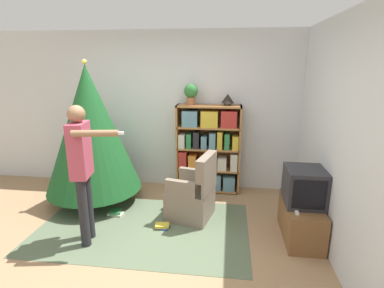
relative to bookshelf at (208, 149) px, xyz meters
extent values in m
plane|color=#9E7A56|center=(-0.66, -1.82, -0.72)|extent=(14.00, 14.00, 0.00)
cube|color=silver|center=(-0.66, 0.24, 0.58)|extent=(8.00, 0.10, 2.60)
cube|color=silver|center=(1.51, -1.82, 0.58)|extent=(0.10, 8.00, 2.60)
cube|color=#56664C|center=(-0.74, -1.31, -0.72)|extent=(2.71, 1.64, 0.01)
cube|color=#A8703D|center=(-0.50, 0.01, 0.00)|extent=(0.03, 0.32, 1.44)
cube|color=#A8703D|center=(0.50, 0.01, 0.00)|extent=(0.03, 0.32, 1.44)
cube|color=#A8703D|center=(0.00, 0.01, 0.70)|extent=(1.03, 0.32, 0.03)
cube|color=#A8703D|center=(0.00, 0.16, 0.00)|extent=(1.03, 0.01, 1.44)
cube|color=#A8703D|center=(0.00, 0.01, -0.69)|extent=(1.00, 0.32, 0.03)
cube|color=#2D7A42|center=(-0.34, -0.03, -0.57)|extent=(0.18, 0.23, 0.22)
cube|color=#B22D28|center=(-0.11, -0.01, -0.58)|extent=(0.16, 0.27, 0.20)
cube|color=#5B899E|center=(0.12, -0.02, -0.55)|extent=(0.20, 0.26, 0.26)
cube|color=#5B899E|center=(0.35, -0.03, -0.56)|extent=(0.19, 0.23, 0.24)
cube|color=#A8703D|center=(0.00, 0.01, -0.34)|extent=(1.00, 0.32, 0.03)
cube|color=#B22D28|center=(-0.41, 0.00, -0.18)|extent=(0.13, 0.29, 0.29)
cube|color=orange|center=(-0.25, -0.03, -0.21)|extent=(0.12, 0.24, 0.23)
cube|color=orange|center=(-0.07, -0.03, -0.22)|extent=(0.14, 0.24, 0.21)
cube|color=gold|center=(0.08, -0.03, -0.22)|extent=(0.10, 0.24, 0.20)
cube|color=beige|center=(0.23, -0.02, -0.22)|extent=(0.14, 0.26, 0.20)
cube|color=beige|center=(0.42, -0.01, -0.19)|extent=(0.11, 0.27, 0.28)
cube|color=#A8703D|center=(0.00, 0.01, 0.01)|extent=(1.00, 0.32, 0.03)
cube|color=beige|center=(-0.42, -0.03, 0.14)|extent=(0.10, 0.24, 0.22)
cube|color=#2D7A42|center=(-0.31, -0.01, 0.14)|extent=(0.08, 0.26, 0.23)
cube|color=#232328|center=(-0.19, -0.02, 0.16)|extent=(0.09, 0.26, 0.27)
cube|color=#5B899E|center=(-0.06, -0.03, 0.13)|extent=(0.09, 0.24, 0.20)
cube|color=#5B899E|center=(0.07, 0.00, 0.16)|extent=(0.10, 0.29, 0.26)
cube|color=gold|center=(0.19, -0.03, 0.17)|extent=(0.08, 0.24, 0.28)
cube|color=#2D7A42|center=(0.30, -0.01, 0.16)|extent=(0.08, 0.27, 0.25)
cube|color=gold|center=(0.43, -0.03, 0.14)|extent=(0.10, 0.23, 0.22)
cube|color=#A8703D|center=(0.00, 0.01, 0.37)|extent=(1.00, 0.32, 0.03)
cube|color=#5B899E|center=(-0.29, 0.00, 0.51)|extent=(0.24, 0.29, 0.25)
cube|color=gold|center=(0.02, -0.02, 0.51)|extent=(0.26, 0.25, 0.25)
cube|color=#B22D28|center=(0.32, -0.03, 0.51)|extent=(0.25, 0.23, 0.26)
cube|color=brown|center=(1.24, -1.27, -0.50)|extent=(0.41, 0.85, 0.45)
cube|color=#28282D|center=(1.24, -1.27, -0.05)|extent=(0.44, 0.48, 0.44)
cube|color=black|center=(1.24, -1.51, -0.05)|extent=(0.36, 0.01, 0.34)
cube|color=white|center=(1.11, -1.52, -0.26)|extent=(0.04, 0.12, 0.02)
cylinder|color=#4C3323|center=(-1.69, -0.63, -0.67)|extent=(0.36, 0.36, 0.10)
cylinder|color=brown|center=(-1.69, -0.63, -0.56)|extent=(0.08, 0.08, 0.12)
cone|color=#195123|center=(-1.69, -0.63, 0.42)|extent=(1.40, 1.40, 1.85)
sphere|color=#B74C93|center=(-2.07, -0.27, -0.12)|extent=(0.06, 0.06, 0.06)
sphere|color=silver|center=(-1.45, -0.24, 0.07)|extent=(0.05, 0.05, 0.05)
sphere|color=silver|center=(-2.05, -0.63, 0.36)|extent=(0.06, 0.06, 0.06)
sphere|color=red|center=(-1.94, -0.24, 0.05)|extent=(0.06, 0.06, 0.06)
sphere|color=gold|center=(-2.27, -0.67, -0.28)|extent=(0.04, 0.04, 0.04)
sphere|color=#E5CC4C|center=(-1.69, -0.63, 1.38)|extent=(0.07, 0.07, 0.07)
cube|color=#7A6B5B|center=(-0.17, -0.94, -0.51)|extent=(0.67, 0.67, 0.42)
cube|color=#7A6B5B|center=(0.05, -0.99, -0.05)|extent=(0.24, 0.57, 0.50)
cube|color=#7A6B5B|center=(-0.12, -0.70, -0.20)|extent=(0.51, 0.19, 0.20)
cube|color=#7A6B5B|center=(-0.23, -1.17, -0.20)|extent=(0.51, 0.19, 0.20)
cylinder|color=#232328|center=(-1.33, -1.60, -0.31)|extent=(0.11, 0.11, 0.83)
cylinder|color=#232328|center=(-1.30, -1.78, -0.31)|extent=(0.11, 0.11, 0.83)
cube|color=#AD4256|center=(-1.31, -1.69, 0.42)|extent=(0.23, 0.35, 0.62)
cylinder|color=#8C6647|center=(-1.34, -1.49, 0.39)|extent=(0.07, 0.07, 0.50)
cylinder|color=#8C6647|center=(-1.04, -1.84, 0.66)|extent=(0.48, 0.15, 0.07)
cube|color=white|center=(-0.80, -1.81, 0.66)|extent=(0.11, 0.05, 0.03)
sphere|color=#8C6647|center=(-1.31, -1.69, 0.83)|extent=(0.19, 0.19, 0.19)
cylinder|color=#935B38|center=(-0.29, 0.01, 0.78)|extent=(0.14, 0.14, 0.12)
sphere|color=#2D7033|center=(-0.29, 0.01, 0.94)|extent=(0.22, 0.22, 0.22)
cylinder|color=#473828|center=(0.29, 0.01, 0.74)|extent=(0.12, 0.12, 0.04)
cone|color=black|center=(0.29, 0.01, 0.83)|extent=(0.20, 0.20, 0.14)
cube|color=beige|center=(-1.23, -1.03, -0.71)|extent=(0.22, 0.15, 0.03)
cube|color=#2D7A42|center=(-1.23, -1.03, -0.67)|extent=(0.18, 0.19, 0.03)
cube|color=#284C93|center=(-0.49, -1.29, -0.71)|extent=(0.19, 0.16, 0.02)
cube|color=gold|center=(-0.49, -1.29, -0.68)|extent=(0.19, 0.15, 0.03)
camera|label=1|loc=(0.33, -4.69, 1.36)|focal=28.00mm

